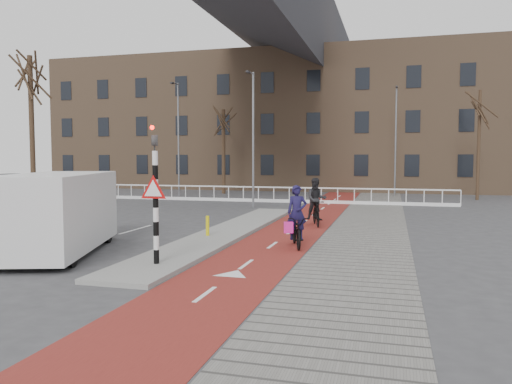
# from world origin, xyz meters

# --- Properties ---
(ground) EXTENTS (120.00, 120.00, 0.00)m
(ground) POSITION_xyz_m (0.00, 0.00, 0.00)
(ground) COLOR #38383A
(ground) RESTS_ON ground
(bike_lane) EXTENTS (2.50, 60.00, 0.01)m
(bike_lane) POSITION_xyz_m (1.50, 10.00, 0.01)
(bike_lane) COLOR maroon
(bike_lane) RESTS_ON ground
(sidewalk) EXTENTS (3.00, 60.00, 0.01)m
(sidewalk) POSITION_xyz_m (4.30, 10.00, 0.01)
(sidewalk) COLOR slate
(sidewalk) RESTS_ON ground
(curb_island) EXTENTS (1.80, 16.00, 0.12)m
(curb_island) POSITION_xyz_m (-0.70, 4.00, 0.06)
(curb_island) COLOR gray
(curb_island) RESTS_ON ground
(traffic_signal) EXTENTS (0.80, 0.80, 3.68)m
(traffic_signal) POSITION_xyz_m (-0.60, -2.02, 1.99)
(traffic_signal) COLOR black
(traffic_signal) RESTS_ON curb_island
(bollard) EXTENTS (0.12, 0.12, 0.69)m
(bollard) POSITION_xyz_m (-0.97, 2.64, 0.46)
(bollard) COLOR yellow
(bollard) RESTS_ON curb_island
(cyclist_near) EXTENTS (1.18, 1.98, 1.95)m
(cyclist_near) POSITION_xyz_m (2.32, 1.88, 0.66)
(cyclist_near) COLOR black
(cyclist_near) RESTS_ON bike_lane
(cyclist_far) EXTENTS (1.00, 1.92, 1.98)m
(cyclist_far) POSITION_xyz_m (2.20, 6.85, 0.83)
(cyclist_far) COLOR black
(cyclist_far) RESTS_ON bike_lane
(van) EXTENTS (3.79, 5.90, 2.36)m
(van) POSITION_xyz_m (-4.28, -1.03, 1.24)
(van) COLOR silver
(van) RESTS_ON ground
(railing) EXTENTS (28.00, 0.10, 0.99)m
(railing) POSITION_xyz_m (-5.00, 17.00, 0.31)
(railing) COLOR silver
(railing) RESTS_ON ground
(townhouse_row) EXTENTS (46.00, 10.00, 15.90)m
(townhouse_row) POSITION_xyz_m (-3.00, 32.00, 7.81)
(townhouse_row) COLOR #7F6047
(townhouse_row) RESTS_ON ground
(tree_left) EXTENTS (0.25, 0.25, 7.90)m
(tree_left) POSITION_xyz_m (-12.35, 7.85, 3.95)
(tree_left) COLOR #322316
(tree_left) RESTS_ON ground
(tree_mid) EXTENTS (0.29, 0.29, 6.54)m
(tree_mid) POSITION_xyz_m (-7.55, 23.42, 3.27)
(tree_mid) COLOR #322316
(tree_mid) RESTS_ON ground
(tree_right) EXTENTS (0.21, 0.21, 7.24)m
(tree_right) POSITION_xyz_m (10.66, 22.26, 3.62)
(tree_right) COLOR #322316
(tree_right) RESTS_ON ground
(streetlight_near) EXTENTS (0.12, 0.12, 7.53)m
(streetlight_near) POSITION_xyz_m (-2.33, 13.38, 3.77)
(streetlight_near) COLOR slate
(streetlight_near) RESTS_ON ground
(streetlight_left) EXTENTS (0.12, 0.12, 8.23)m
(streetlight_left) POSITION_xyz_m (-9.98, 20.38, 4.11)
(streetlight_left) COLOR slate
(streetlight_left) RESTS_ON ground
(streetlight_right) EXTENTS (0.12, 0.12, 7.93)m
(streetlight_right) POSITION_xyz_m (5.37, 24.32, 3.96)
(streetlight_right) COLOR slate
(streetlight_right) RESTS_ON ground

